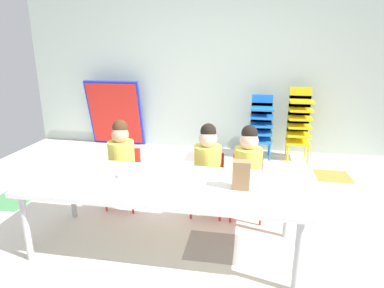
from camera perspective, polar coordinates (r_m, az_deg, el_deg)
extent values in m
cube|color=silver|center=(3.35, -3.44, -12.38)|extent=(5.77, 4.72, 0.02)
cube|color=#478C51|center=(4.12, -28.90, -8.61)|extent=(0.43, 0.43, 0.00)
cube|color=gray|center=(2.90, 3.47, -17.24)|extent=(0.43, 0.43, 0.00)
cube|color=gray|center=(4.97, 1.36, -2.22)|extent=(0.43, 0.43, 0.00)
cube|color=orange|center=(4.63, 23.15, -5.13)|extent=(0.43, 0.43, 0.00)
cube|color=silver|center=(3.85, -8.48, -8.32)|extent=(0.43, 0.43, 0.00)
cube|color=#B2C1B7|center=(5.25, 2.42, 13.53)|extent=(5.77, 0.10, 2.64)
cube|color=white|center=(2.63, -4.97, -6.97)|extent=(2.17, 0.80, 0.04)
cylinder|color=#B2B2B7|center=(2.91, -26.73, -12.84)|extent=(0.05, 0.05, 0.55)
cylinder|color=#B2B2B7|center=(2.42, 17.78, -17.99)|extent=(0.05, 0.05, 0.55)
cylinder|color=#B2B2B7|center=(3.41, -20.01, -7.60)|extent=(0.05, 0.05, 0.55)
cylinder|color=#B2B2B7|center=(3.00, 16.18, -10.60)|extent=(0.05, 0.05, 0.55)
cube|color=red|center=(3.45, -11.84, -6.11)|extent=(0.32, 0.30, 0.03)
cube|color=red|center=(3.53, -11.10, -2.94)|extent=(0.29, 0.02, 0.30)
cylinder|color=#D8C64C|center=(3.37, -12.06, -2.67)|extent=(0.34, 0.34, 0.38)
sphere|color=tan|center=(3.30, -12.34, 1.59)|extent=(0.17, 0.17, 0.17)
sphere|color=#472D19|center=(3.29, -12.34, 2.82)|extent=(0.15, 0.15, 0.15)
cylinder|color=red|center=(3.46, -14.67, -9.00)|extent=(0.02, 0.02, 0.28)
cylinder|color=red|center=(3.36, -10.25, -9.52)|extent=(0.02, 0.02, 0.28)
cylinder|color=red|center=(3.67, -13.00, -7.30)|extent=(0.02, 0.02, 0.28)
cylinder|color=red|center=(3.58, -8.82, -7.72)|extent=(0.02, 0.02, 0.28)
cube|color=red|center=(3.24, 2.67, -7.29)|extent=(0.32, 0.30, 0.03)
cube|color=red|center=(3.33, 3.04, -3.88)|extent=(0.29, 0.02, 0.30)
cylinder|color=#D8C64C|center=(3.16, 2.72, -3.65)|extent=(0.32, 0.32, 0.38)
sphere|color=beige|center=(3.08, 2.79, 0.88)|extent=(0.17, 0.17, 0.17)
sphere|color=black|center=(3.07, 2.83, 2.20)|extent=(0.15, 0.15, 0.15)
cylinder|color=red|center=(3.21, -0.20, -10.49)|extent=(0.02, 0.02, 0.28)
cylinder|color=red|center=(3.18, 4.86, -10.86)|extent=(0.02, 0.02, 0.28)
cylinder|color=red|center=(3.44, 0.58, -8.53)|extent=(0.02, 0.02, 0.28)
cylinder|color=red|center=(3.41, 5.28, -8.85)|extent=(0.02, 0.02, 0.28)
cube|color=red|center=(3.22, 9.43, -7.68)|extent=(0.32, 0.30, 0.03)
cube|color=red|center=(3.30, 9.60, -4.24)|extent=(0.29, 0.02, 0.30)
cylinder|color=#D8C64C|center=(3.14, 9.62, -4.03)|extent=(0.32, 0.32, 0.38)
sphere|color=beige|center=(3.06, 9.86, 0.53)|extent=(0.17, 0.17, 0.17)
sphere|color=black|center=(3.05, 9.93, 1.85)|extent=(0.15, 0.15, 0.15)
cylinder|color=red|center=(3.18, 6.68, -10.98)|extent=(0.02, 0.02, 0.28)
cylinder|color=red|center=(3.18, 11.83, -11.23)|extent=(0.02, 0.02, 0.28)
cylinder|color=red|center=(3.41, 6.97, -8.95)|extent=(0.02, 0.02, 0.28)
cylinder|color=red|center=(3.41, 11.73, -9.19)|extent=(0.02, 0.02, 0.28)
cube|color=blue|center=(4.98, 11.70, 0.59)|extent=(0.32, 0.30, 0.03)
cube|color=blue|center=(5.09, 11.73, 2.00)|extent=(0.30, 0.02, 0.18)
cube|color=blue|center=(4.95, 11.79, 1.93)|extent=(0.32, 0.30, 0.03)
cube|color=blue|center=(5.06, 11.81, 3.32)|extent=(0.30, 0.02, 0.18)
cube|color=blue|center=(4.92, 11.87, 3.28)|extent=(0.32, 0.30, 0.03)
cube|color=blue|center=(5.04, 11.89, 4.64)|extent=(0.30, 0.02, 0.18)
cube|color=blue|center=(4.89, 11.95, 4.64)|extent=(0.32, 0.30, 0.03)
cube|color=blue|center=(5.01, 11.98, 5.98)|extent=(0.30, 0.02, 0.18)
cube|color=blue|center=(4.87, 12.04, 6.02)|extent=(0.32, 0.30, 0.03)
cube|color=blue|center=(4.99, 12.06, 7.33)|extent=(0.30, 0.02, 0.18)
cylinder|color=blue|center=(4.89, 10.01, -1.20)|extent=(0.02, 0.02, 0.26)
cylinder|color=blue|center=(4.90, 13.28, -1.37)|extent=(0.02, 0.02, 0.26)
cylinder|color=blue|center=(5.14, 10.03, -0.32)|extent=(0.02, 0.02, 0.26)
cylinder|color=blue|center=(5.15, 13.14, -0.47)|extent=(0.02, 0.02, 0.26)
cube|color=yellow|center=(5.03, 17.78, 0.28)|extent=(0.32, 0.30, 0.03)
cube|color=yellow|center=(5.14, 17.68, 1.68)|extent=(0.30, 0.02, 0.18)
cube|color=yellow|center=(4.99, 17.90, 1.60)|extent=(0.32, 0.30, 0.03)
cube|color=yellow|center=(5.11, 17.80, 2.98)|extent=(0.30, 0.02, 0.18)
cube|color=yellow|center=(4.97, 18.02, 2.93)|extent=(0.32, 0.30, 0.03)
cube|color=yellow|center=(5.08, 17.92, 4.29)|extent=(0.30, 0.02, 0.18)
cube|color=yellow|center=(4.94, 18.15, 4.28)|extent=(0.32, 0.30, 0.03)
cube|color=yellow|center=(5.06, 18.04, 5.62)|extent=(0.30, 0.02, 0.18)
cube|color=yellow|center=(4.92, 18.28, 5.65)|extent=(0.32, 0.30, 0.03)
cube|color=yellow|center=(5.04, 18.16, 6.95)|extent=(0.30, 0.02, 0.18)
cube|color=yellow|center=(4.90, 18.41, 7.02)|extent=(0.32, 0.30, 0.03)
cube|color=yellow|center=(5.02, 18.29, 8.30)|extent=(0.30, 0.02, 0.18)
cylinder|color=yellow|center=(4.92, 16.21, -1.51)|extent=(0.02, 0.02, 0.26)
cylinder|color=yellow|center=(4.96, 19.42, -1.66)|extent=(0.02, 0.02, 0.26)
cylinder|color=yellow|center=(5.17, 15.94, -0.61)|extent=(0.02, 0.02, 0.26)
cylinder|color=yellow|center=(5.21, 19.00, -0.77)|extent=(0.02, 0.02, 0.26)
cube|color=#1E33BF|center=(5.56, -13.11, 5.17)|extent=(0.90, 0.28, 1.09)
cube|color=red|center=(5.53, -13.25, 5.09)|extent=(0.83, 0.23, 0.99)
cube|color=#9E754C|center=(2.49, 8.51, -5.31)|extent=(0.13, 0.09, 0.22)
cylinder|color=white|center=(2.76, -11.84, -5.56)|extent=(0.18, 0.18, 0.01)
cylinder|color=white|center=(2.82, -15.93, -5.36)|extent=(0.18, 0.18, 0.01)
torus|color=white|center=(2.75, -11.86, -5.19)|extent=(0.11, 0.11, 0.03)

